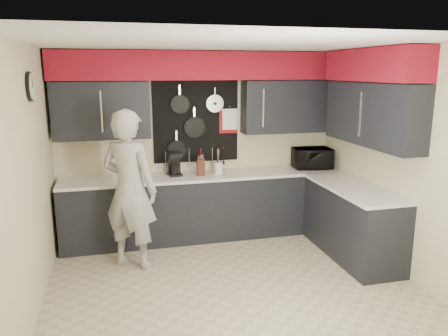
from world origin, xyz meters
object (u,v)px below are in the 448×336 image
object	(u,v)px
microwave	(312,158)
utensil_crock	(218,168)
knife_block	(201,167)
coffee_maker	(174,163)
person	(130,190)

from	to	relation	value
microwave	utensil_crock	distance (m)	1.42
knife_block	coffee_maker	distance (m)	0.37
microwave	utensil_crock	size ratio (longest dim) A/B	3.38
utensil_crock	person	distance (m)	1.43
utensil_crock	person	world-z (taller)	person
coffee_maker	person	xyz separation A→B (m)	(-0.64, -0.76, -0.13)
coffee_maker	knife_block	bearing A→B (deg)	-24.25
person	knife_block	bearing A→B (deg)	-111.57
microwave	coffee_maker	bearing A→B (deg)	-176.02
utensil_crock	coffee_maker	size ratio (longest dim) A/B	0.50
utensil_crock	person	size ratio (longest dim) A/B	0.08
microwave	coffee_maker	size ratio (longest dim) A/B	1.70
coffee_maker	person	distance (m)	1.00
coffee_maker	person	world-z (taller)	person
coffee_maker	person	size ratio (longest dim) A/B	0.17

